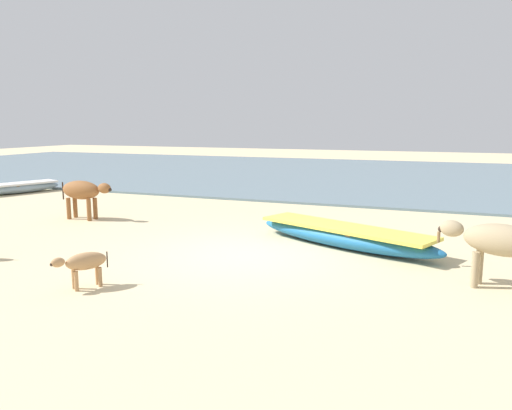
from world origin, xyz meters
name	(u,v)px	position (x,y,z in m)	size (l,w,h in m)	color
ground	(246,255)	(0.00, 0.00, 0.00)	(80.00, 80.00, 0.00)	beige
sea_water	(370,175)	(0.00, 16.50, 0.04)	(60.00, 20.00, 0.08)	slate
fishing_boat_0	(20,187)	(-11.54, 5.22, 0.22)	(1.77, 3.11, 0.60)	#8CA5B7
fishing_boat_1	(344,235)	(1.73, 1.38, 0.25)	(4.56, 2.63, 0.66)	#1E669E
cow_adult_brown	(83,192)	(-5.67, 1.85, 0.78)	(1.68, 0.49, 1.08)	brown
calf_near_tan	(84,263)	(-1.64, -2.89, 0.43)	(0.64, 0.84, 0.59)	tan
cow_second_adult_dun	(498,242)	(4.58, -0.50, 0.78)	(1.64, 0.80, 1.08)	tan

